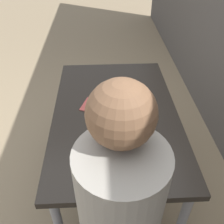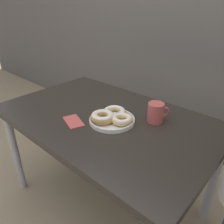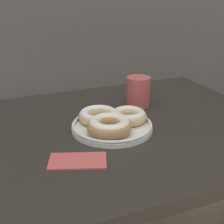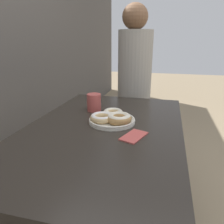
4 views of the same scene
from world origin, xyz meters
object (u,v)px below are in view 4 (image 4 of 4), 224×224
(donut_plate, at_px, (112,118))
(napkin, at_px, (134,136))
(person_figure, at_px, (134,91))
(coffee_mug, at_px, (94,102))
(dining_table, at_px, (104,139))

(donut_plate, bearing_deg, napkin, -136.68)
(person_figure, bearing_deg, coffee_mug, 163.25)
(dining_table, xyz_separation_m, person_figure, (0.83, -0.04, 0.08))
(donut_plate, relative_size, person_figure, 0.20)
(dining_table, relative_size, person_figure, 0.91)
(person_figure, bearing_deg, dining_table, 177.52)
(donut_plate, relative_size, coffee_mug, 2.48)
(napkin, bearing_deg, dining_table, 65.22)
(napkin, bearing_deg, person_figure, 8.54)
(donut_plate, height_order, coffee_mug, coffee_mug)
(dining_table, relative_size, napkin, 7.68)
(donut_plate, xyz_separation_m, person_figure, (0.76, -0.01, -0.02))
(coffee_mug, bearing_deg, napkin, -136.97)
(dining_table, xyz_separation_m, donut_plate, (0.07, -0.03, 0.10))
(donut_plate, xyz_separation_m, napkin, (-0.15, -0.15, -0.03))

